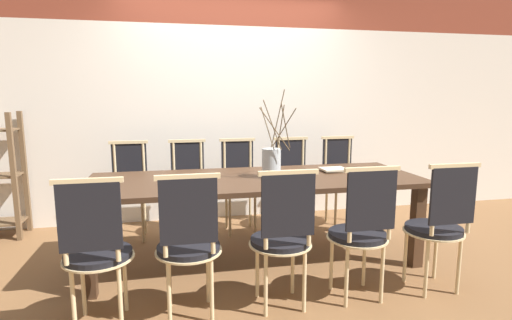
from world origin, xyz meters
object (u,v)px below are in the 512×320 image
Objects in this scene: chair_far_center at (239,182)px; book_stack at (334,170)px; dining_table at (256,187)px; vase_centerpiece at (272,162)px; chair_near_center at (282,234)px.

book_stack is (0.76, -0.68, 0.23)m from chair_far_center.
dining_table is 3.78× the size of vase_centerpiece.
vase_centerpiece is (0.13, -0.03, 0.21)m from dining_table.
chair_near_center is 1.22m from book_stack.
chair_near_center is at bearing -98.81° from vase_centerpiece.
dining_table is 2.87× the size of chair_far_center.
chair_near_center reaches higher than book_stack.
dining_table is 0.82m from chair_far_center.
chair_far_center is 1.32× the size of vase_centerpiece.
chair_near_center is 1.32× the size of vase_centerpiece.
vase_centerpiece is (0.13, -0.84, 0.34)m from chair_far_center.
vase_centerpiece is at bearing 99.07° from chair_far_center.
dining_table is 0.82m from chair_near_center.
chair_far_center is (-0.01, 1.62, 0.00)m from chair_near_center.
chair_far_center is at bearing 90.45° from chair_near_center.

